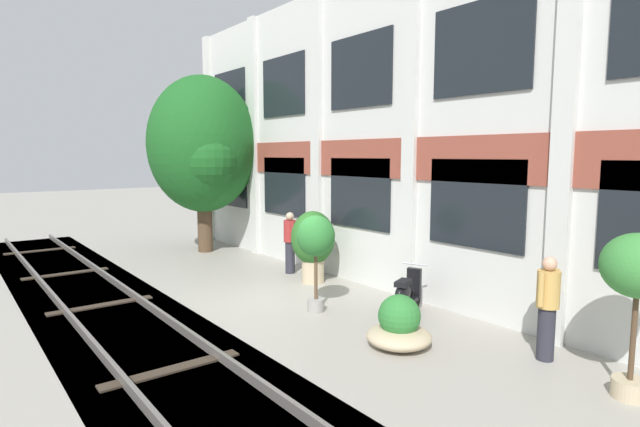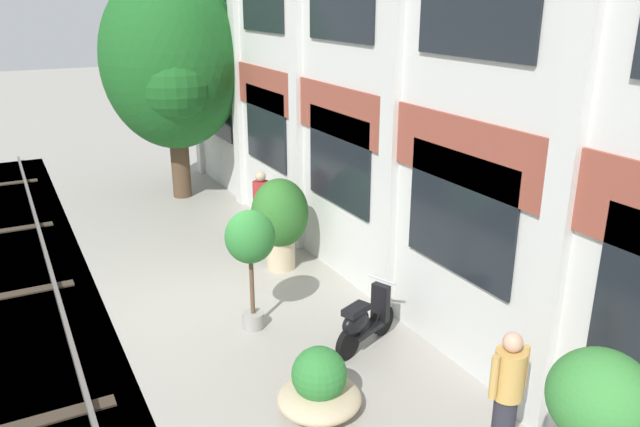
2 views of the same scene
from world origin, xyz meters
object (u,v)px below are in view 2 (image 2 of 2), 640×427
object	(u,v)px
potted_plant_stone_basin	(280,217)
resident_watching_tracks	(261,207)
potted_plant_wide_bowl	(319,387)
resident_by_doorway	(507,394)
potted_plant_terracotta_small	(598,408)
potted_plant_tall_urn	(250,242)
broadleaf_tree	(173,65)
scooter_near_curb	(364,322)

from	to	relation	value
potted_plant_stone_basin	resident_watching_tracks	size ratio (longest dim) A/B	1.08
potted_plant_wide_bowl	resident_by_doorway	world-z (taller)	resident_by_doorway
resident_by_doorway	potted_plant_terracotta_small	bearing A→B (deg)	166.60
potted_plant_stone_basin	potted_plant_terracotta_small	world-z (taller)	potted_plant_terracotta_small
potted_plant_stone_basin	potted_plant_tall_urn	distance (m)	2.38
potted_plant_tall_urn	resident_by_doorway	distance (m)	4.37
broadleaf_tree	potted_plant_terracotta_small	size ratio (longest dim) A/B	2.60
potted_plant_stone_basin	potted_plant_terracotta_small	distance (m)	7.37
resident_by_doorway	resident_watching_tracks	xyz separation A→B (m)	(-7.18, 0.08, 0.01)
potted_plant_wide_bowl	resident_by_doorway	bearing A→B (deg)	38.94
broadleaf_tree	resident_by_doorway	world-z (taller)	broadleaf_tree
potted_plant_stone_basin	potted_plant_wide_bowl	xyz separation A→B (m)	(4.27, -1.40, -0.71)
potted_plant_wide_bowl	potted_plant_terracotta_small	bearing A→B (deg)	19.91
potted_plant_stone_basin	resident_watching_tracks	distance (m)	1.17
potted_plant_stone_basin	resident_by_doorway	world-z (taller)	potted_plant_stone_basin
potted_plant_terracotta_small	broadleaf_tree	bearing A→B (deg)	-179.49
broadleaf_tree	resident_by_doorway	size ratio (longest dim) A/B	3.49
potted_plant_terracotta_small	potted_plant_wide_bowl	bearing A→B (deg)	-160.09
potted_plant_wide_bowl	potted_plant_stone_basin	bearing A→B (deg)	161.79
resident_by_doorway	broadleaf_tree	bearing A→B (deg)	1.84
potted_plant_terracotta_small	potted_plant_wide_bowl	size ratio (longest dim) A/B	2.02
potted_plant_stone_basin	potted_plant_terracotta_small	bearing A→B (deg)	-2.26
potted_plant_terracotta_small	scooter_near_curb	size ratio (longest dim) A/B	1.68
resident_by_doorway	resident_watching_tracks	bearing A→B (deg)	-0.90
potted_plant_terracotta_small	resident_watching_tracks	world-z (taller)	potted_plant_terracotta_small
scooter_near_curb	resident_by_doorway	world-z (taller)	resident_by_doorway
potted_plant_wide_bowl	scooter_near_curb	xyz separation A→B (m)	(-1.02, 1.28, 0.10)
resident_watching_tracks	potted_plant_wide_bowl	bearing A→B (deg)	86.74
broadleaf_tree	resident_by_doorway	distance (m)	11.71
resident_by_doorway	potted_plant_tall_urn	bearing A→B (deg)	18.19
potted_plant_stone_basin	potted_plant_tall_urn	world-z (taller)	potted_plant_tall_urn
potted_plant_stone_basin	resident_watching_tracks	xyz separation A→B (m)	(-1.15, 0.10, -0.16)
resident_watching_tracks	potted_plant_tall_urn	bearing A→B (deg)	76.87
potted_plant_terracotta_small	potted_plant_stone_basin	bearing A→B (deg)	177.74
potted_plant_tall_urn	potted_plant_terracotta_small	bearing A→B (deg)	11.11
potted_plant_stone_basin	potted_plant_wide_bowl	distance (m)	4.55
broadleaf_tree	potted_plant_wide_bowl	bearing A→B (deg)	-5.90
potted_plant_wide_bowl	scooter_near_curb	size ratio (longest dim) A/B	0.83
potted_plant_wide_bowl	resident_by_doorway	xyz separation A→B (m)	(1.76, 1.42, 0.54)
potted_plant_terracotta_small	resident_watching_tracks	bearing A→B (deg)	177.40
broadleaf_tree	potted_plant_stone_basin	distance (m)	5.91
potted_plant_tall_urn	resident_by_doorway	bearing A→B (deg)	18.46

